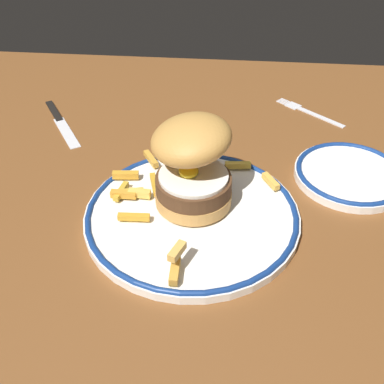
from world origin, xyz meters
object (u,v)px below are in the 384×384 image
object	(u,v)px
burger	(192,162)
fork	(308,111)
side_plate	(350,174)
knife	(59,119)
dinner_plate	(192,214)

from	to	relation	value
burger	fork	xyz separation A→B (cm)	(18.82, 28.75, -7.24)
side_plate	knife	xyz separation A→B (cm)	(-48.90, 13.05, -0.57)
dinner_plate	burger	distance (cm)	7.09
dinner_plate	fork	size ratio (longest dim) A/B	2.43
burger	dinner_plate	bearing A→B (deg)	-84.98
dinner_plate	side_plate	bearing A→B (deg)	26.33
dinner_plate	burger	world-z (taller)	burger
dinner_plate	fork	xyz separation A→B (cm)	(18.59, 31.37, -0.66)
side_plate	dinner_plate	bearing A→B (deg)	-153.67
dinner_plate	side_plate	size ratio (longest dim) A/B	1.75
side_plate	knife	size ratio (longest dim) A/B	1.03
side_plate	fork	distance (cm)	20.59
dinner_plate	burger	size ratio (longest dim) A/B	2.10
side_plate	knife	distance (cm)	50.61
burger	knife	bearing A→B (deg)	140.34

